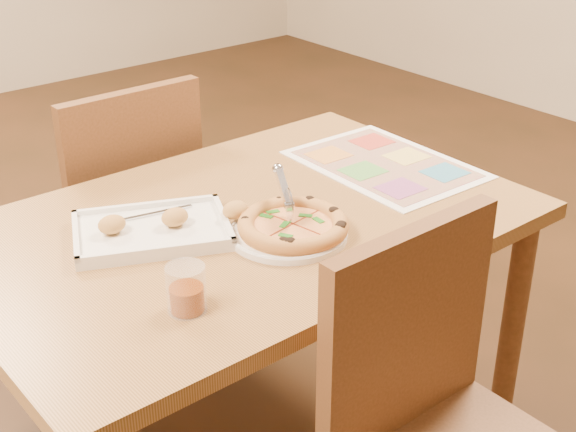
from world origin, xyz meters
TOP-DOWN VIEW (x-y plane):
  - dining_table at (0.00, 0.00)m, footprint 1.30×0.85m
  - chair_near at (0.00, -0.60)m, footprint 0.42×0.42m
  - chair_far at (-0.00, 0.60)m, footprint 0.42×0.42m
  - plate at (0.02, -0.13)m, footprint 0.34×0.34m
  - pizza at (0.03, -0.14)m, footprint 0.25×0.25m
  - pizza_cutter at (0.05, -0.09)m, footprint 0.08×0.14m
  - appetizer_tray at (-0.20, 0.06)m, footprint 0.40×0.35m
  - glass_tumbler at (-0.31, -0.24)m, footprint 0.08×0.08m
  - menu at (0.48, 0.02)m, footprint 0.36×0.49m

SIDE VIEW (x-z plane):
  - chair_near at x=0.00m, z-range 0.33..0.80m
  - chair_far at x=0.00m, z-range 0.33..0.80m
  - dining_table at x=0.00m, z-range 0.27..0.99m
  - menu at x=0.48m, z-range 0.72..0.72m
  - plate at x=0.02m, z-range 0.72..0.73m
  - appetizer_tray at x=-0.20m, z-range 0.71..0.77m
  - pizza at x=0.03m, z-range 0.73..0.77m
  - glass_tumbler at x=-0.31m, z-range 0.71..0.81m
  - pizza_cutter at x=0.05m, z-range 0.76..0.85m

